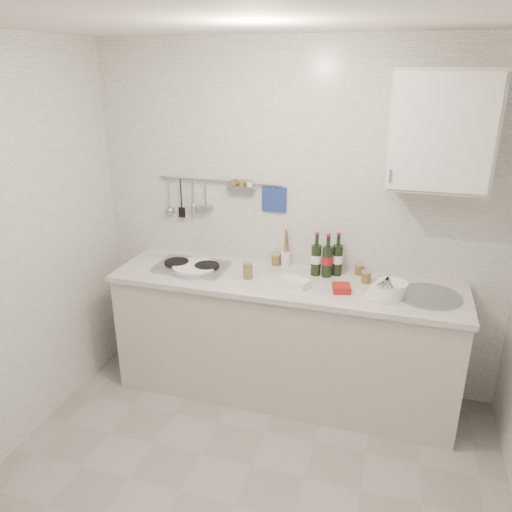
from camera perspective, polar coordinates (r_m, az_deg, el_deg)
The scene contains 16 objects.
floor at distance 3.13m, azimuth -2.44°, elevation -26.55°, with size 3.00×3.00×0.00m, color gray.
ceiling at distance 2.13m, azimuth -3.58°, elevation 26.08°, with size 3.00×3.00×0.00m, color silver.
back_wall at distance 3.62m, azimuth 4.56°, elevation 3.89°, with size 3.00×0.02×2.50m, color silver.
counter at distance 3.69m, azimuth 3.27°, elevation -9.67°, with size 2.44×0.64×0.96m.
wall_rail at distance 3.71m, azimuth -4.55°, elevation 7.13°, with size 0.98×0.09×0.34m.
wall_cabinet at distance 3.23m, azimuth 20.40°, elevation 13.32°, with size 0.60×0.38×0.70m.
plate_stack_hob at distance 3.63m, azimuth -7.16°, elevation -1.38°, with size 0.34×0.33×0.04m.
plate_stack_sink at distance 3.31m, azimuth 14.89°, elevation -3.72°, with size 0.25×0.24×0.10m.
wine_bottles at distance 3.51m, azimuth 8.14°, elevation 0.15°, with size 0.22×0.12×0.31m.
butter_dish at distance 3.36m, azimuth 4.56°, elevation -3.02°, with size 0.19×0.10×0.06m, color white.
strawberry_punnet at distance 3.32m, azimuth 9.73°, elevation -3.66°, with size 0.11×0.11×0.05m, color #A92612.
utensil_crock at distance 3.67m, azimuth 3.44°, elevation -0.15°, with size 0.07×0.07×0.29m.
jar_a at distance 3.70m, azimuth 2.29°, elevation -0.36°, with size 0.07×0.07×0.09m.
jar_b at distance 3.61m, azimuth 11.73°, elevation -1.48°, with size 0.06×0.06×0.08m.
jar_c at distance 3.48m, azimuth 12.47°, elevation -2.32°, with size 0.07×0.07×0.08m.
jar_d at distance 3.46m, azimuth -0.94°, elevation -1.63°, with size 0.07×0.07×0.12m.
Camera 1 is at (0.73, -1.99, 2.31)m, focal length 35.00 mm.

